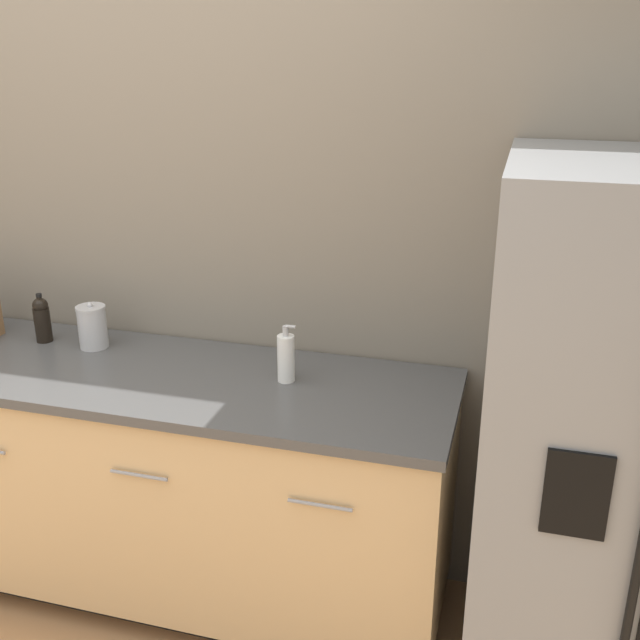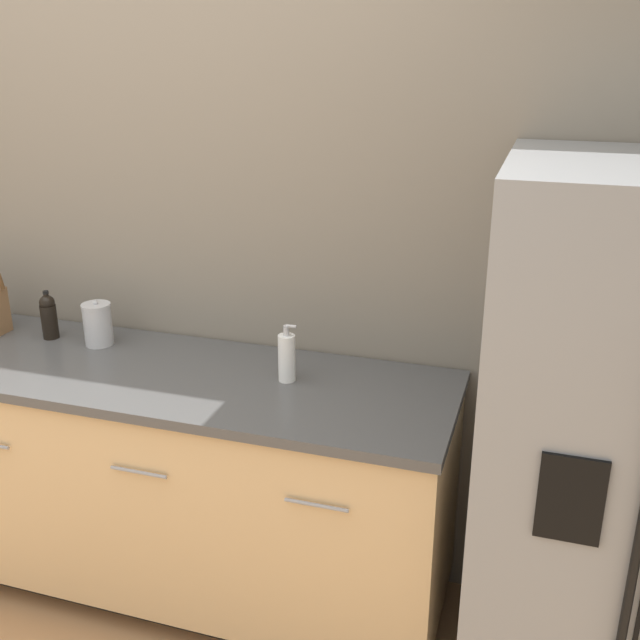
# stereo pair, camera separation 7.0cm
# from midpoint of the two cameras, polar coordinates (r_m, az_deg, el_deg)

# --- Properties ---
(wall_back) EXTENTS (10.00, 0.05, 2.60)m
(wall_back) POSITION_cam_midpoint_polar(r_m,az_deg,el_deg) (2.95, -14.18, 6.11)
(wall_back) COLOR gray
(wall_back) RESTS_ON ground_plane
(counter_unit) EXTENTS (2.52, 0.64, 0.92)m
(counter_unit) POSITION_cam_midpoint_polar(r_m,az_deg,el_deg) (3.00, -16.02, -11.14)
(counter_unit) COLOR black
(counter_unit) RESTS_ON ground_plane
(refrigerator) EXTENTS (0.90, 0.78, 1.72)m
(refrigerator) POSITION_cam_midpoint_polar(r_m,az_deg,el_deg) (2.39, 22.44, -9.81)
(refrigerator) COLOR gray
(refrigerator) RESTS_ON ground_plane
(soap_dispenser) EXTENTS (0.06, 0.06, 0.20)m
(soap_dispenser) POSITION_cam_midpoint_polar(r_m,az_deg,el_deg) (2.52, -3.41, -2.88)
(soap_dispenser) COLOR white
(soap_dispenser) RESTS_ON counter_unit
(oil_bottle) EXTENTS (0.06, 0.06, 0.19)m
(oil_bottle) POSITION_cam_midpoint_polar(r_m,az_deg,el_deg) (3.04, -21.05, 0.10)
(oil_bottle) COLOR black
(oil_bottle) RESTS_ON counter_unit
(steel_canister) EXTENTS (0.11, 0.11, 0.18)m
(steel_canister) POSITION_cam_midpoint_polar(r_m,az_deg,el_deg) (2.93, -17.61, -0.49)
(steel_canister) COLOR #B7B7BA
(steel_canister) RESTS_ON counter_unit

